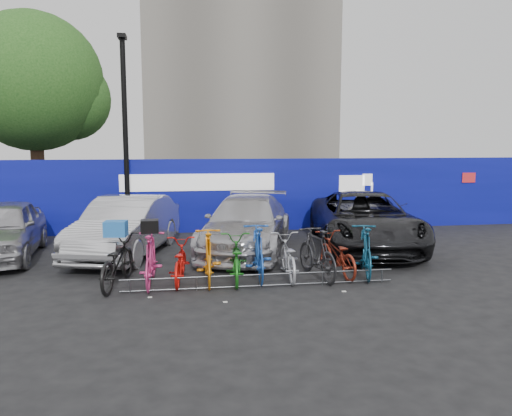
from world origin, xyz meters
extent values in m
plane|color=black|center=(0.00, 0.00, 0.00)|extent=(100.00, 100.00, 0.00)
cube|color=#090F7C|center=(0.00, 6.00, 1.20)|extent=(22.00, 0.15, 2.40)
cube|color=white|center=(-1.00, 5.90, 1.65)|extent=(5.00, 0.02, 0.55)
cube|color=white|center=(4.20, 5.90, 1.55)|extent=(1.20, 0.02, 0.90)
cube|color=red|center=(8.50, 5.90, 1.70)|extent=(0.50, 0.02, 0.35)
cylinder|color=#382314|center=(-7.00, 10.00, 2.00)|extent=(0.50, 0.50, 4.00)
sphere|color=#1A4816|center=(-7.00, 10.00, 5.20)|extent=(5.20, 5.20, 5.20)
sphere|color=#1A4816|center=(-5.80, 10.30, 4.60)|extent=(3.20, 3.20, 3.20)
cylinder|color=black|center=(-3.20, 5.40, 3.00)|extent=(0.16, 0.16, 6.00)
cube|color=black|center=(-3.20, 5.40, 6.05)|extent=(0.25, 0.50, 0.12)
cylinder|color=#595B60|center=(0.00, -0.60, 0.28)|extent=(5.60, 0.03, 0.03)
cylinder|color=#595B60|center=(0.00, -0.60, 0.05)|extent=(5.60, 0.03, 0.03)
cylinder|color=#595B60|center=(-2.60, -0.60, 0.14)|extent=(0.03, 0.03, 0.28)
cylinder|color=#595B60|center=(-1.30, -0.60, 0.14)|extent=(0.03, 0.03, 0.28)
cylinder|color=#595B60|center=(0.00, -0.60, 0.14)|extent=(0.03, 0.03, 0.28)
cylinder|color=#595B60|center=(1.30, -0.60, 0.14)|extent=(0.03, 0.03, 0.28)
cylinder|color=#595B60|center=(2.60, -0.60, 0.14)|extent=(0.03, 0.03, 0.28)
imported|color=#A6A5AA|center=(-6.10, 2.98, 0.74)|extent=(2.19, 4.51, 1.48)
imported|color=silver|center=(-3.00, 2.83, 0.77)|extent=(2.77, 4.91, 1.53)
imported|color=silver|center=(0.17, 2.87, 0.74)|extent=(3.46, 5.48, 1.48)
imported|color=black|center=(3.50, 2.83, 0.77)|extent=(3.42, 5.91, 1.55)
imported|color=black|center=(-2.90, -0.03, 0.52)|extent=(1.06, 2.09, 1.05)
imported|color=#E33681|center=(-2.22, -0.07, 0.56)|extent=(0.59, 1.87, 1.11)
imported|color=red|center=(-1.63, 0.07, 0.45)|extent=(0.75, 1.76, 0.90)
imported|color=orange|center=(-1.03, -0.04, 0.57)|extent=(0.60, 1.90, 1.13)
imported|color=#186E18|center=(-0.44, -0.01, 0.48)|extent=(0.81, 1.88, 0.96)
imported|color=#1B4DB0|center=(0.05, 0.11, 0.59)|extent=(0.66, 1.99, 1.18)
imported|color=#AEAFB6|center=(0.70, 0.07, 0.47)|extent=(0.73, 1.82, 0.94)
imported|color=#252528|center=(1.33, -0.07, 0.56)|extent=(0.82, 1.91, 1.11)
imported|color=maroon|center=(1.83, 0.13, 0.47)|extent=(0.87, 1.85, 0.93)
imported|color=navy|center=(2.45, -0.01, 0.57)|extent=(0.97, 1.96, 1.13)
cube|color=blue|center=(-2.90, -0.03, 1.21)|extent=(0.47, 0.38, 0.31)
cube|color=black|center=(-2.22, -0.07, 1.24)|extent=(0.36, 0.33, 0.26)
camera|label=1|loc=(-1.59, -10.34, 2.97)|focal=35.00mm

